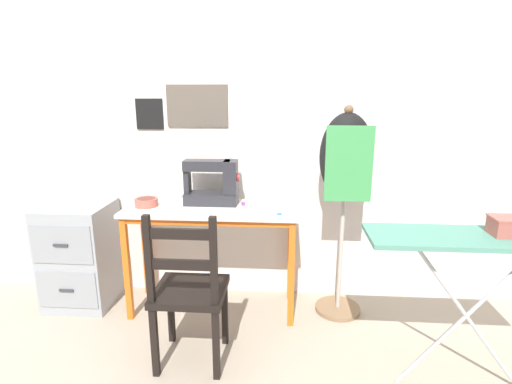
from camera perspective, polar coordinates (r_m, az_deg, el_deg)
ground_plane at (r=2.87m, az=-6.81°, el=-18.29°), size 14.00×14.00×0.00m
wall_back at (r=2.94m, az=-5.66°, el=9.02°), size 10.00×0.07×2.55m
sewing_table at (r=2.78m, az=-6.39°, el=-4.39°), size 1.19×0.45×0.76m
sewing_machine at (r=2.80m, az=-5.96°, el=1.19°), size 0.39×0.16×0.34m
fabric_bowl at (r=2.86m, az=-15.40°, el=-1.40°), size 0.16×0.16×0.05m
scissors at (r=2.61m, az=3.71°, el=-3.02°), size 0.10×0.13×0.01m
thread_spool_near_machine at (r=2.77m, az=-1.85°, el=-1.65°), size 0.03×0.03×0.03m
wooden_chair at (r=2.34m, az=-9.56°, el=-13.99°), size 0.40×0.38×0.94m
filing_cabinet at (r=3.22m, az=-23.77°, el=-8.17°), size 0.46×0.47×0.75m
dress_form at (r=2.69m, az=12.69°, el=3.51°), size 0.35×0.32×1.46m
ironing_board at (r=2.25m, az=28.99°, el=-6.71°), size 1.06×0.33×0.86m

